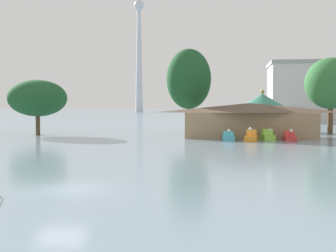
{
  "coord_description": "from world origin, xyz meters",
  "views": [
    {
      "loc": [
        8.2,
        -20.78,
        4.16
      ],
      "look_at": [
        2.88,
        19.38,
        2.38
      ],
      "focal_mm": 46.35,
      "sensor_mm": 36.0,
      "label": 1
    }
  ],
  "objects": [
    {
      "name": "ground_plane",
      "position": [
        0.0,
        0.0,
        0.0
      ],
      "size": [
        2000.0,
        2000.0,
        0.0
      ],
      "primitive_type": "plane",
      "color": "gray"
    },
    {
      "name": "pedal_boat_cyan",
      "position": [
        8.6,
        33.43,
        0.45
      ],
      "size": [
        1.56,
        2.71,
        1.47
      ],
      "rotation": [
        0.0,
        0.0,
        -1.52
      ],
      "color": "#4CB7CC",
      "rests_on": "ground"
    },
    {
      "name": "pedal_boat_orange",
      "position": [
        11.34,
        32.41,
        0.56
      ],
      "size": [
        1.79,
        2.85,
        1.77
      ],
      "rotation": [
        0.0,
        0.0,
        -1.75
      ],
      "color": "orange",
      "rests_on": "ground"
    },
    {
      "name": "pedal_boat_lime",
      "position": [
        13.42,
        34.18,
        0.57
      ],
      "size": [
        1.77,
        2.52,
        1.52
      ],
      "rotation": [
        0.0,
        0.0,
        -1.4
      ],
      "color": "#8CCC3F",
      "rests_on": "ground"
    },
    {
      "name": "pedal_boat_red",
      "position": [
        16.03,
        33.8,
        0.49
      ],
      "size": [
        1.43,
        2.46,
        1.49
      ],
      "rotation": [
        0.0,
        0.0,
        -1.52
      ],
      "color": "red",
      "rests_on": "ground"
    },
    {
      "name": "boathouse",
      "position": [
        11.5,
        38.77,
        2.45
      ],
      "size": [
        18.45,
        7.67,
        4.69
      ],
      "color": "#9E7F5B",
      "rests_on": "ground"
    },
    {
      "name": "green_roof_pavilion",
      "position": [
        14.49,
        54.92,
        3.75
      ],
      "size": [
        9.96,
        9.96,
        7.13
      ],
      "color": "brown",
      "rests_on": "ground"
    },
    {
      "name": "shoreline_tree_tall_left",
      "position": [
        -19.2,
        39.91,
        5.45
      ],
      "size": [
        8.57,
        8.57,
        8.15
      ],
      "color": "brown",
      "rests_on": "ground"
    },
    {
      "name": "shoreline_tree_mid",
      "position": [
        2.71,
        44.42,
        8.35
      ],
      "size": [
        6.71,
        6.71,
        12.89
      ],
      "color": "brown",
      "rests_on": "ground"
    },
    {
      "name": "shoreline_tree_right",
      "position": [
        24.36,
        49.07,
        7.81
      ],
      "size": [
        7.87,
        7.87,
        11.8
      ],
      "color": "brown",
      "rests_on": "ground"
    },
    {
      "name": "background_building_block",
      "position": [
        37.62,
        101.45,
        8.2
      ],
      "size": [
        35.32,
        15.26,
        16.35
      ],
      "color": "beige",
      "rests_on": "ground"
    },
    {
      "name": "distant_broadcast_tower",
      "position": [
        -58.37,
        311.04,
        75.49
      ],
      "size": [
        7.75,
        7.75,
        185.84
      ],
      "color": "silver",
      "rests_on": "ground"
    }
  ]
}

